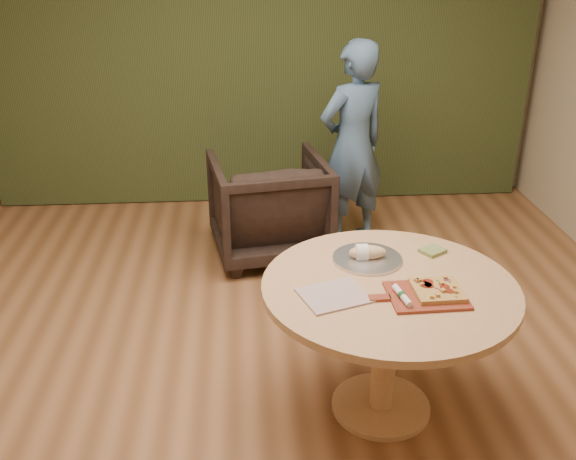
# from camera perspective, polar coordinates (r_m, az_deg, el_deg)

# --- Properties ---
(room_shell) EXTENTS (5.04, 6.04, 2.84)m
(room_shell) POSITION_cam_1_polar(r_m,az_deg,el_deg) (2.91, -0.64, 7.36)
(room_shell) COLOR #99643D
(room_shell) RESTS_ON ground
(curtain) EXTENTS (4.80, 0.14, 2.78)m
(curtain) POSITION_cam_1_polar(r_m,az_deg,el_deg) (5.74, -2.48, 16.03)
(curtain) COLOR #2B3719
(curtain) RESTS_ON ground
(pedestal_table) EXTENTS (1.23, 1.23, 0.75)m
(pedestal_table) POSITION_cam_1_polar(r_m,az_deg,el_deg) (3.19, 8.87, -6.95)
(pedestal_table) COLOR tan
(pedestal_table) RESTS_ON ground
(pizza_paddle) EXTENTS (0.45, 0.29, 0.01)m
(pizza_paddle) POSITION_cam_1_polar(r_m,az_deg,el_deg) (3.03, 12.01, -5.73)
(pizza_paddle) COLOR brown
(pizza_paddle) RESTS_ON pedestal_table
(flatbread_pizza) EXTENTS (0.23, 0.23, 0.04)m
(flatbread_pizza) POSITION_cam_1_polar(r_m,az_deg,el_deg) (3.05, 13.13, -5.21)
(flatbread_pizza) COLOR tan
(flatbread_pizza) RESTS_ON pizza_paddle
(cutlery_roll) EXTENTS (0.06, 0.20, 0.03)m
(cutlery_roll) POSITION_cam_1_polar(r_m,az_deg,el_deg) (2.97, 10.11, -5.74)
(cutlery_roll) COLOR white
(cutlery_roll) RESTS_ON pizza_paddle
(newspaper) EXTENTS (0.37, 0.33, 0.01)m
(newspaper) POSITION_cam_1_polar(r_m,az_deg,el_deg) (2.98, 4.14, -5.82)
(newspaper) COLOR silver
(newspaper) RESTS_ON pedestal_table
(serving_tray) EXTENTS (0.36, 0.36, 0.02)m
(serving_tray) POSITION_cam_1_polar(r_m,az_deg,el_deg) (3.32, 7.05, -2.54)
(serving_tray) COLOR silver
(serving_tray) RESTS_ON pedestal_table
(bread_roll) EXTENTS (0.19, 0.09, 0.09)m
(bread_roll) POSITION_cam_1_polar(r_m,az_deg,el_deg) (3.30, 6.93, -1.99)
(bread_roll) COLOR #DEB987
(bread_roll) RESTS_ON serving_tray
(green_packet) EXTENTS (0.15, 0.15, 0.02)m
(green_packet) POSITION_cam_1_polar(r_m,az_deg,el_deg) (3.45, 12.73, -1.81)
(green_packet) COLOR #576A30
(green_packet) RESTS_ON pedestal_table
(armchair) EXTENTS (0.95, 0.91, 0.86)m
(armchair) POSITION_cam_1_polar(r_m,az_deg,el_deg) (4.87, -1.70, 2.54)
(armchair) COLOR black
(armchair) RESTS_ON ground
(person_standing) EXTENTS (0.69, 0.60, 1.60)m
(person_standing) POSITION_cam_1_polar(r_m,az_deg,el_deg) (4.97, 5.75, 7.46)
(person_standing) COLOR #426181
(person_standing) RESTS_ON ground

